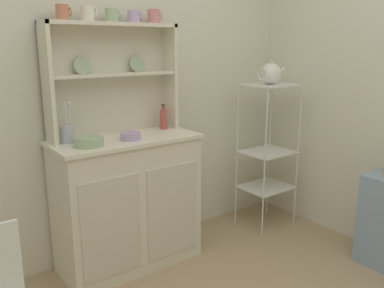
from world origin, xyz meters
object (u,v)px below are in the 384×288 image
at_px(hutch_cabinet, 128,201).
at_px(bowl_mixing_large, 89,142).
at_px(jam_bottle, 163,119).
at_px(utensil_jar, 67,133).
at_px(cup_terracotta_0, 63,12).
at_px(porcelain_teapot, 271,74).
at_px(bakers_rack, 268,141).
at_px(hutch_shelf_unit, 111,71).

xyz_separation_m(hutch_cabinet, bowl_mixing_large, (-0.27, -0.07, 0.46)).
bearing_deg(jam_bottle, utensil_jar, -179.24).
bearing_deg(utensil_jar, cup_terracotta_0, 47.37).
bearing_deg(hutch_cabinet, porcelain_teapot, -5.17).
height_order(hutch_cabinet, cup_terracotta_0, cup_terracotta_0).
bearing_deg(utensil_jar, bakers_rack, -6.83).
bearing_deg(bowl_mixing_large, jam_bottle, 14.41).
distance_m(hutch_cabinet, bakers_rack, 1.24).
height_order(bakers_rack, cup_terracotta_0, cup_terracotta_0).
xyz_separation_m(utensil_jar, porcelain_teapot, (1.56, -0.19, 0.30)).
bearing_deg(utensil_jar, hutch_cabinet, -12.55).
height_order(bakers_rack, bowl_mixing_large, bakers_rack).
bearing_deg(hutch_shelf_unit, utensil_jar, -166.09).
distance_m(bakers_rack, utensil_jar, 1.59).
bearing_deg(bakers_rack, hutch_shelf_unit, 167.32).
height_order(hutch_shelf_unit, porcelain_teapot, hutch_shelf_unit).
relative_size(cup_terracotta_0, porcelain_teapot, 0.35).
xyz_separation_m(jam_bottle, utensil_jar, (-0.69, -0.01, -0.01)).
bearing_deg(bakers_rack, hutch_cabinet, 174.83).
bearing_deg(hutch_shelf_unit, porcelain_teapot, -12.69).
distance_m(jam_bottle, utensil_jar, 0.69).
distance_m(bakers_rack, cup_terracotta_0, 1.80).
relative_size(jam_bottle, utensil_jar, 0.71).
bearing_deg(bakers_rack, utensil_jar, 173.17).
bearing_deg(porcelain_teapot, bakers_rack, -0.00).
xyz_separation_m(hutch_shelf_unit, cup_terracotta_0, (-0.30, -0.04, 0.35)).
xyz_separation_m(bakers_rack, utensil_jar, (-1.56, 0.19, 0.24)).
xyz_separation_m(bakers_rack, bowl_mixing_large, (-1.49, 0.04, 0.20)).
bearing_deg(bowl_mixing_large, porcelain_teapot, -1.40).
bearing_deg(jam_bottle, bakers_rack, -12.77).
distance_m(bakers_rack, jam_bottle, 0.92).
height_order(bakers_rack, utensil_jar, bakers_rack).
relative_size(cup_terracotta_0, utensil_jar, 0.36).
bearing_deg(hutch_cabinet, utensil_jar, 167.45).
relative_size(cup_terracotta_0, jam_bottle, 0.50).
bearing_deg(utensil_jar, porcelain_teapot, -6.84).
bearing_deg(porcelain_teapot, hutch_cabinet, 174.83).
bearing_deg(bakers_rack, bowl_mixing_large, 178.60).
distance_m(bowl_mixing_large, utensil_jar, 0.17).
xyz_separation_m(cup_terracotta_0, porcelain_teapot, (1.52, -0.23, -0.40)).
distance_m(hutch_cabinet, porcelain_teapot, 1.45).
height_order(jam_bottle, porcelain_teapot, porcelain_teapot).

